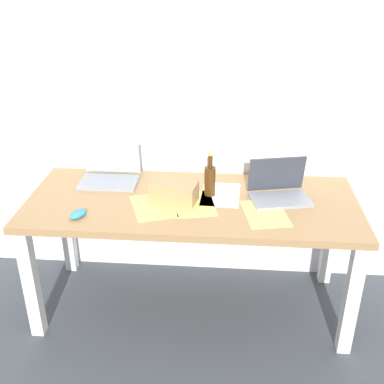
{
  "coord_description": "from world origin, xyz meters",
  "views": [
    {
      "loc": [
        0.18,
        -2.28,
        1.92
      ],
      "look_at": [
        0.0,
        0.0,
        0.77
      ],
      "focal_mm": 44.33,
      "sensor_mm": 36.0,
      "label": 1
    }
  ],
  "objects_px": {
    "laptop_left": "(110,173)",
    "laptop_right": "(279,190)",
    "desk": "(192,215)",
    "computer_mouse": "(78,214)",
    "beer_bottle": "(210,180)",
    "cardboard_box": "(174,192)"
  },
  "relations": [
    {
      "from": "laptop_left",
      "to": "laptop_right",
      "type": "relative_size",
      "value": 0.94
    },
    {
      "from": "desk",
      "to": "computer_mouse",
      "type": "xyz_separation_m",
      "value": [
        -0.57,
        -0.23,
        0.11
      ]
    },
    {
      "from": "laptop_right",
      "to": "beer_bottle",
      "type": "bearing_deg",
      "value": 178.57
    },
    {
      "from": "desk",
      "to": "laptop_left",
      "type": "xyz_separation_m",
      "value": [
        -0.5,
        0.21,
        0.14
      ]
    },
    {
      "from": "desk",
      "to": "beer_bottle",
      "type": "height_order",
      "value": "beer_bottle"
    },
    {
      "from": "laptop_right",
      "to": "cardboard_box",
      "type": "relative_size",
      "value": 1.45
    },
    {
      "from": "beer_bottle",
      "to": "laptop_right",
      "type": "bearing_deg",
      "value": -1.43
    },
    {
      "from": "beer_bottle",
      "to": "cardboard_box",
      "type": "relative_size",
      "value": 1.01
    },
    {
      "from": "laptop_left",
      "to": "laptop_right",
      "type": "xyz_separation_m",
      "value": [
        0.97,
        -0.15,
        -0.0
      ]
    },
    {
      "from": "desk",
      "to": "laptop_left",
      "type": "bearing_deg",
      "value": 157.61
    },
    {
      "from": "desk",
      "to": "laptop_left",
      "type": "distance_m",
      "value": 0.56
    },
    {
      "from": "computer_mouse",
      "to": "cardboard_box",
      "type": "xyz_separation_m",
      "value": [
        0.47,
        0.21,
        0.04
      ]
    },
    {
      "from": "laptop_left",
      "to": "cardboard_box",
      "type": "relative_size",
      "value": 1.37
    },
    {
      "from": "computer_mouse",
      "to": "laptop_left",
      "type": "bearing_deg",
      "value": 107.66
    },
    {
      "from": "laptop_right",
      "to": "computer_mouse",
      "type": "xyz_separation_m",
      "value": [
        -1.04,
        -0.29,
        -0.03
      ]
    },
    {
      "from": "laptop_left",
      "to": "computer_mouse",
      "type": "xyz_separation_m",
      "value": [
        -0.06,
        -0.43,
        -0.04
      ]
    },
    {
      "from": "laptop_left",
      "to": "beer_bottle",
      "type": "bearing_deg",
      "value": -12.91
    },
    {
      "from": "beer_bottle",
      "to": "computer_mouse",
      "type": "bearing_deg",
      "value": -155.66
    },
    {
      "from": "computer_mouse",
      "to": "beer_bottle",
      "type": "bearing_deg",
      "value": 50.47
    },
    {
      "from": "beer_bottle",
      "to": "cardboard_box",
      "type": "distance_m",
      "value": 0.21
    },
    {
      "from": "desk",
      "to": "beer_bottle",
      "type": "distance_m",
      "value": 0.22
    },
    {
      "from": "desk",
      "to": "cardboard_box",
      "type": "height_order",
      "value": "cardboard_box"
    }
  ]
}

